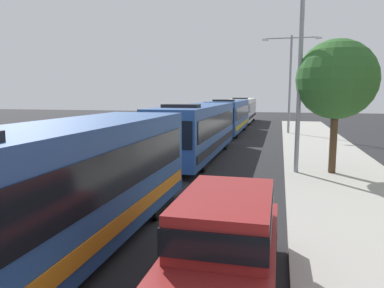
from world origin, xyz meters
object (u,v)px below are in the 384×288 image
(bus_lead, at_px, (65,185))
(bus_second_in_line, at_px, (198,129))
(roadside_tree, at_px, (337,80))
(streetlamp_mid, at_px, (300,59))
(streetlamp_far, at_px, (290,75))
(bus_middle, at_px, (229,115))
(white_suv, at_px, (225,241))
(bus_fourth_in_line, at_px, (243,109))

(bus_lead, relative_size, bus_second_in_line, 0.87)
(bus_lead, bearing_deg, roadside_tree, 55.61)
(streetlamp_mid, bearing_deg, bus_second_in_line, 147.34)
(streetlamp_far, xyz_separation_m, roadside_tree, (1.58, -16.83, -1.03))
(roadside_tree, bearing_deg, bus_second_in_line, 155.23)
(streetlamp_mid, bearing_deg, bus_middle, 107.86)
(bus_middle, bearing_deg, bus_lead, -90.00)
(streetlamp_mid, xyz_separation_m, streetlamp_far, (0.00, 17.07, 0.11))
(bus_lead, bearing_deg, white_suv, -10.56)
(bus_second_in_line, relative_size, bus_fourth_in_line, 1.04)
(bus_lead, distance_m, bus_fourth_in_line, 39.72)
(bus_middle, distance_m, roadside_tree, 18.11)
(bus_fourth_in_line, bearing_deg, bus_lead, -90.00)
(bus_second_in_line, distance_m, roadside_tree, 8.12)
(bus_second_in_line, xyz_separation_m, streetlamp_mid, (5.40, -3.46, 3.54))
(white_suv, distance_m, streetlamp_mid, 11.56)
(bus_lead, height_order, bus_middle, same)
(bus_middle, distance_m, streetlamp_far, 6.52)
(bus_second_in_line, relative_size, white_suv, 2.45)
(bus_middle, bearing_deg, bus_fourth_in_line, 90.00)
(streetlamp_far, height_order, roadside_tree, streetlamp_far)
(bus_lead, height_order, roadside_tree, roadside_tree)
(white_suv, bearing_deg, streetlamp_mid, 80.92)
(streetlamp_mid, bearing_deg, white_suv, -99.08)
(white_suv, bearing_deg, bus_fourth_in_line, 95.23)
(bus_middle, height_order, streetlamp_mid, streetlamp_mid)
(bus_fourth_in_line, bearing_deg, bus_second_in_line, -90.00)
(streetlamp_mid, bearing_deg, roadside_tree, 8.70)
(bus_fourth_in_line, xyz_separation_m, white_suv, (3.70, -40.41, -0.66))
(white_suv, xyz_separation_m, streetlamp_mid, (1.70, 10.64, 4.20))
(bus_lead, distance_m, streetlamp_far, 27.80)
(white_suv, height_order, streetlamp_mid, streetlamp_mid)
(streetlamp_far, bearing_deg, streetlamp_mid, -90.00)
(bus_second_in_line, height_order, roadside_tree, roadside_tree)
(bus_second_in_line, relative_size, bus_middle, 1.06)
(bus_middle, relative_size, white_suv, 2.32)
(bus_fourth_in_line, height_order, streetlamp_far, streetlamp_far)
(roadside_tree, bearing_deg, streetlamp_far, 95.35)
(bus_second_in_line, height_order, streetlamp_mid, streetlamp_mid)
(bus_fourth_in_line, distance_m, white_suv, 40.58)
(bus_lead, bearing_deg, bus_fourth_in_line, 90.00)
(bus_second_in_line, distance_m, streetlamp_far, 15.09)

